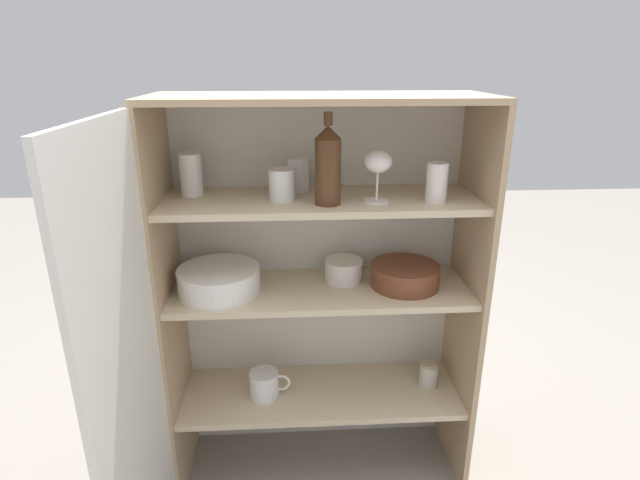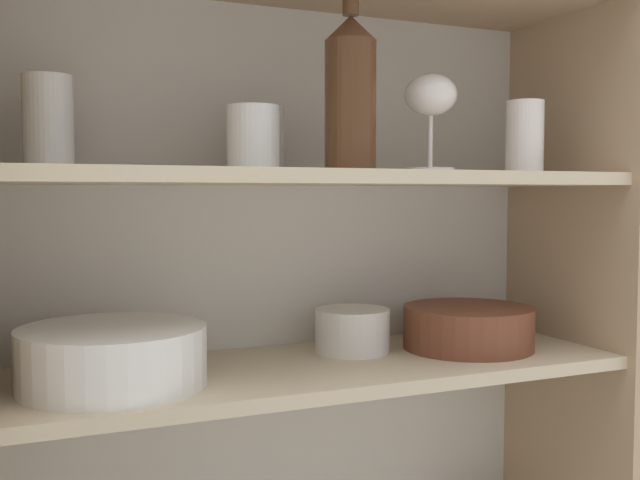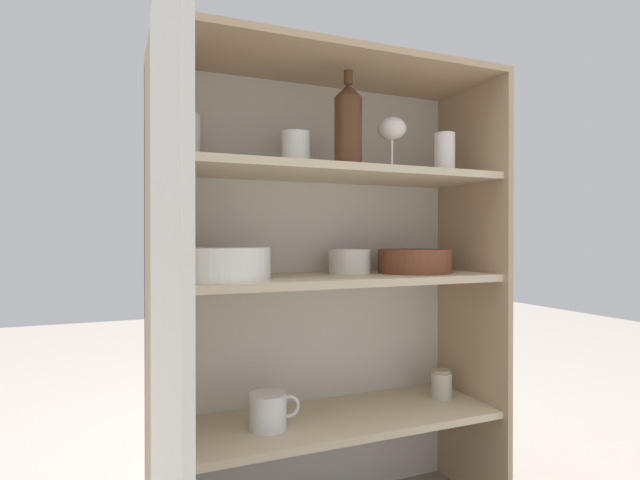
{
  "view_description": "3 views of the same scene",
  "coord_description": "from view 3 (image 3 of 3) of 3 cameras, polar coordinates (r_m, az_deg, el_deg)",
  "views": [
    {
      "loc": [
        -0.09,
        -1.27,
        1.37
      ],
      "look_at": [
        -0.0,
        0.17,
        0.85
      ],
      "focal_mm": 28.0,
      "sensor_mm": 36.0,
      "label": 1
    },
    {
      "loc": [
        -0.45,
        -0.88,
        0.95
      ],
      "look_at": [
        -0.01,
        0.14,
        0.88
      ],
      "focal_mm": 42.0,
      "sensor_mm": 36.0,
      "label": 2
    },
    {
      "loc": [
        -0.56,
        -1.1,
        0.8
      ],
      "look_at": [
        -0.03,
        0.18,
        0.79
      ],
      "focal_mm": 28.0,
      "sensor_mm": 36.0,
      "label": 3
    }
  ],
  "objects": [
    {
      "name": "cupboard_top_panel",
      "position": [
        1.45,
        1.45,
        19.26
      ],
      "size": [
        0.96,
        0.34,
        0.02
      ],
      "primitive_type": "cube",
      "color": "tan",
      "rests_on": "cupboard_side_left"
    },
    {
      "name": "plate_stack_white",
      "position": [
        1.26,
        -11.34,
        -2.66
      ],
      "size": [
        0.25,
        0.25,
        0.08
      ],
      "color": "white",
      "rests_on": "shelf_board_middle"
    },
    {
      "name": "wine_glass_0",
      "position": [
        1.43,
        8.23,
        12.15
      ],
      "size": [
        0.08,
        0.08,
        0.15
      ],
      "color": "silver",
      "rests_on": "shelf_board_upper"
    },
    {
      "name": "cupboard_door",
      "position": [
        0.86,
        -17.08,
        -10.95
      ],
      "size": [
        0.02,
        0.48,
        1.26
      ],
      "color": "silver",
      "rests_on": "ground_plane"
    },
    {
      "name": "shelf_board_lower",
      "position": [
        1.46,
        1.44,
        -19.87
      ],
      "size": [
        0.92,
        0.31,
        0.02
      ],
      "primitive_type": "cube",
      "color": "beige"
    },
    {
      "name": "tumbler_glass_1",
      "position": [
        1.45,
        -2.35,
        9.75
      ],
      "size": [
        0.07,
        0.07,
        0.1
      ],
      "color": "white",
      "rests_on": "shelf_board_upper"
    },
    {
      "name": "storage_jar",
      "position": [
        1.64,
        13.73,
        -15.72
      ],
      "size": [
        0.06,
        0.06,
        0.09
      ],
      "color": "beige",
      "rests_on": "shelf_board_lower"
    },
    {
      "name": "cupboard_side_right",
      "position": [
        1.63,
        16.78,
        -5.58
      ],
      "size": [
        0.02,
        0.34,
        1.26
      ],
      "primitive_type": "cube",
      "color": "tan",
      "rests_on": "ground_plane"
    },
    {
      "name": "tumbler_glass_3",
      "position": [
        1.34,
        -14.95,
        11.03
      ],
      "size": [
        0.07,
        0.07,
        0.13
      ],
      "color": "white",
      "rests_on": "shelf_board_upper"
    },
    {
      "name": "coffee_mug_primary",
      "position": [
        1.37,
        -5.9,
        -18.87
      ],
      "size": [
        0.14,
        0.1,
        0.09
      ],
      "color": "white",
      "rests_on": "shelf_board_lower"
    },
    {
      "name": "tumbler_glass_0",
      "position": [
        1.33,
        -2.79,
        10.3
      ],
      "size": [
        0.08,
        0.08,
        0.09
      ],
      "color": "white",
      "rests_on": "shelf_board_upper"
    },
    {
      "name": "tumbler_glass_2",
      "position": [
        1.5,
        14.04,
        9.62
      ],
      "size": [
        0.06,
        0.06,
        0.11
      ],
      "color": "silver",
      "rests_on": "shelf_board_upper"
    },
    {
      "name": "shelf_board_upper",
      "position": [
        1.38,
        1.45,
        7.62
      ],
      "size": [
        0.92,
        0.31,
        0.02
      ],
      "primitive_type": "cube",
      "color": "beige"
    },
    {
      "name": "cupboard_back_panel",
      "position": [
        1.53,
        -1.07,
        -5.95
      ],
      "size": [
        0.96,
        0.02,
        1.26
      ],
      "primitive_type": "cube",
      "color": "silver",
      "rests_on": "ground_plane"
    },
    {
      "name": "shelf_board_middle",
      "position": [
        1.38,
        1.44,
        -4.5
      ],
      "size": [
        0.92,
        0.31,
        0.02
      ],
      "primitive_type": "cube",
      "color": "beige"
    },
    {
      "name": "serving_bowl_small",
      "position": [
        1.45,
        3.39,
        -2.32
      ],
      "size": [
        0.12,
        0.12,
        0.07
      ],
      "color": "silver",
      "rests_on": "shelf_board_middle"
    },
    {
      "name": "cupboard_side_left",
      "position": [
        1.27,
        -18.56,
        -7.3
      ],
      "size": [
        0.02,
        0.34,
        1.26
      ],
      "primitive_type": "cube",
      "color": "tan",
      "rests_on": "ground_plane"
    },
    {
      "name": "wine_bottle",
      "position": [
        1.35,
        3.24,
        13.01
      ],
      "size": [
        0.07,
        0.07,
        0.25
      ],
      "color": "#4C2D19",
      "rests_on": "shelf_board_upper"
    },
    {
      "name": "mixing_bowl_large",
      "position": [
        1.5,
        10.76,
        -2.26
      ],
      "size": [
        0.22,
        0.22,
        0.07
      ],
      "color": "brown",
      "rests_on": "shelf_board_middle"
    }
  ]
}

